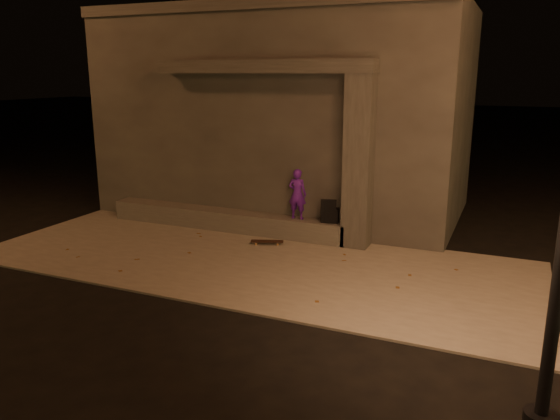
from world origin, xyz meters
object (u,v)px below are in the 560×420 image
at_px(backpack, 330,214).
at_px(column, 359,163).
at_px(skateboard, 267,242).
at_px(skateboarder, 297,194).

bearing_deg(backpack, column, -11.81).
distance_m(column, skateboard, 2.59).
bearing_deg(backpack, skateboard, -161.07).
bearing_deg(column, skateboarder, 180.00).
height_order(column, skateboard, column).
distance_m(column, skateboarder, 1.58).
relative_size(skateboarder, skateboard, 1.56).
relative_size(skateboarder, backpack, 2.13).
bearing_deg(skateboard, skateboarder, 38.97).
bearing_deg(column, skateboard, -158.46).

